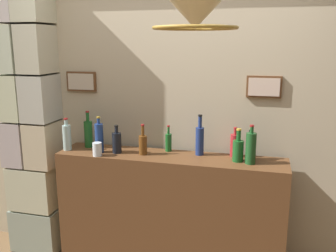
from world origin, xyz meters
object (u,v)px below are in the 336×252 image
(liquor_bottle_whiskey, at_px, (67,137))
(liquor_bottle_tequila, at_px, (168,142))
(liquor_bottle_brandy, at_px, (251,148))
(liquor_bottle_gin, at_px, (235,145))
(pendant_lamp, at_px, (195,7))
(glass_tumbler_rocks, at_px, (97,149))
(liquor_bottle_port, at_px, (99,138))
(liquor_bottle_sherry, at_px, (238,150))
(liquor_bottle_vodka, at_px, (250,147))
(liquor_bottle_rye, at_px, (200,140))
(liquor_bottle_mezcal, at_px, (143,144))
(liquor_bottle_vermouth, at_px, (88,133))
(liquor_bottle_amaro, at_px, (117,142))

(liquor_bottle_whiskey, bearing_deg, liquor_bottle_tequila, 12.27)
(liquor_bottle_brandy, relative_size, liquor_bottle_gin, 1.25)
(pendant_lamp, bearing_deg, glass_tumbler_rocks, 140.40)
(liquor_bottle_whiskey, height_order, glass_tumbler_rocks, liquor_bottle_whiskey)
(liquor_bottle_brandy, distance_m, liquor_bottle_port, 1.18)
(liquor_bottle_sherry, xyz_separation_m, glass_tumbler_rocks, (-1.06, -0.14, -0.04))
(liquor_bottle_tequila, distance_m, glass_tumbler_rocks, 0.57)
(liquor_bottle_brandy, bearing_deg, glass_tumbler_rocks, -174.60)
(liquor_bottle_vodka, bearing_deg, liquor_bottle_rye, 177.19)
(liquor_bottle_port, xyz_separation_m, liquor_bottle_sherry, (1.09, 0.05, -0.03))
(liquor_bottle_vodka, height_order, liquor_bottle_mezcal, liquor_bottle_mezcal)
(liquor_bottle_vodka, bearing_deg, liquor_bottle_brandy, -84.48)
(liquor_bottle_gin, distance_m, liquor_bottle_sherry, 0.12)
(liquor_bottle_gin, height_order, liquor_bottle_sherry, liquor_bottle_sherry)
(liquor_bottle_whiskey, relative_size, liquor_bottle_sherry, 1.07)
(liquor_bottle_vermouth, bearing_deg, liquor_bottle_port, -38.10)
(liquor_bottle_sherry, bearing_deg, pendant_lamp, -101.12)
(liquor_bottle_whiskey, xyz_separation_m, liquor_bottle_gin, (1.34, 0.17, -0.02))
(liquor_bottle_brandy, bearing_deg, liquor_bottle_tequila, 166.76)
(liquor_bottle_tequila, relative_size, glass_tumbler_rocks, 2.02)
(liquor_bottle_tequila, bearing_deg, pendant_lamp, -68.74)
(liquor_bottle_vermouth, xyz_separation_m, liquor_bottle_rye, (0.94, 0.02, 0.00))
(liquor_bottle_whiskey, distance_m, pendant_lamp, 1.72)
(liquor_bottle_sherry, height_order, glass_tumbler_rocks, liquor_bottle_sherry)
(liquor_bottle_gin, bearing_deg, liquor_bottle_vodka, -21.88)
(liquor_bottle_vermouth, xyz_separation_m, liquor_bottle_sherry, (1.24, -0.07, -0.03))
(liquor_bottle_amaro, bearing_deg, glass_tumbler_rocks, -136.83)
(liquor_bottle_rye, bearing_deg, liquor_bottle_mezcal, -166.86)
(liquor_bottle_brandy, height_order, pendant_lamp, pendant_lamp)
(liquor_bottle_gin, xyz_separation_m, liquor_bottle_mezcal, (-0.70, -0.13, -0.01))
(liquor_bottle_amaro, relative_size, liquor_bottle_sherry, 0.92)
(liquor_bottle_rye, bearing_deg, liquor_bottle_vermouth, -179.08)
(liquor_bottle_mezcal, relative_size, liquor_bottle_tequila, 1.14)
(liquor_bottle_whiskey, height_order, liquor_bottle_vodka, liquor_bottle_whiskey)
(liquor_bottle_brandy, distance_m, liquor_bottle_amaro, 1.04)
(liquor_bottle_sherry, relative_size, liquor_bottle_mezcal, 1.02)
(liquor_bottle_port, bearing_deg, liquor_bottle_gin, 8.86)
(liquor_bottle_vermouth, relative_size, liquor_bottle_sherry, 1.25)
(liquor_bottle_amaro, xyz_separation_m, liquor_bottle_tequila, (0.38, 0.15, -0.01))
(liquor_bottle_gin, xyz_separation_m, liquor_bottle_amaro, (-0.91, -0.14, -0.00))
(liquor_bottle_whiskey, xyz_separation_m, pendant_lamp, (1.20, -0.83, 0.91))
(glass_tumbler_rocks, bearing_deg, pendant_lamp, -39.60)
(liquor_bottle_amaro, xyz_separation_m, liquor_bottle_rye, (0.65, 0.12, 0.04))
(liquor_bottle_tequila, bearing_deg, liquor_bottle_amaro, -158.37)
(liquor_bottle_rye, height_order, glass_tumbler_rocks, liquor_bottle_rye)
(liquor_bottle_sherry, height_order, liquor_bottle_rye, liquor_bottle_rye)
(glass_tumbler_rocks, bearing_deg, liquor_bottle_rye, 16.53)
(liquor_bottle_brandy, xyz_separation_m, liquor_bottle_tequila, (-0.65, 0.15, -0.04))
(pendant_lamp, bearing_deg, liquor_bottle_brandy, 72.65)
(liquor_bottle_port, xyz_separation_m, pendant_lamp, (0.91, -0.83, 0.90))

